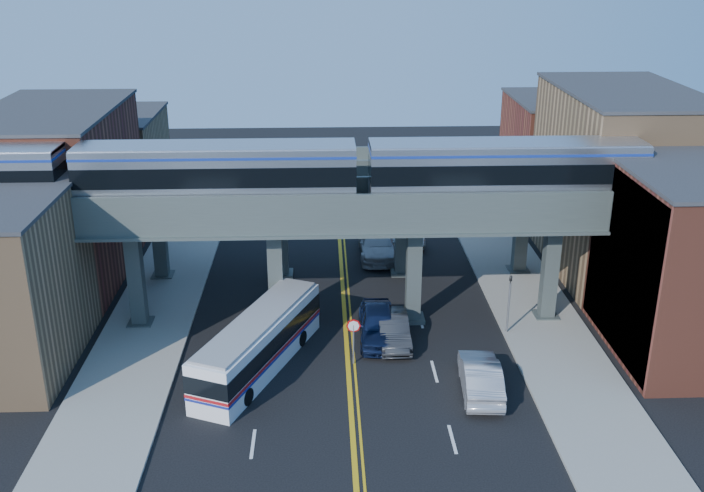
{
  "coord_description": "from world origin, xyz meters",
  "views": [
    {
      "loc": [
        -1.21,
        -33.63,
        21.03
      ],
      "look_at": [
        0.35,
        6.37,
        5.42
      ],
      "focal_mm": 40.0,
      "sensor_mm": 36.0,
      "label": 1
    }
  ],
  "objects_px": {
    "stop_sign": "(354,334)",
    "car_lane_b": "(393,330)",
    "car_lane_c": "(404,234)",
    "car_lane_d": "(377,244)",
    "transit_bus": "(259,344)",
    "car_parked_curb": "(481,376)",
    "car_lane_a": "(378,324)",
    "traffic_signal": "(509,298)",
    "transit_train": "(217,172)"
  },
  "relations": [
    {
      "from": "stop_sign",
      "to": "car_lane_c",
      "type": "height_order",
      "value": "stop_sign"
    },
    {
      "from": "transit_train",
      "to": "car_lane_b",
      "type": "xyz_separation_m",
      "value": [
        9.58,
        -2.69,
        -8.47
      ]
    },
    {
      "from": "transit_train",
      "to": "car_parked_curb",
      "type": "xyz_separation_m",
      "value": [
        13.47,
        -8.03,
        -8.39
      ]
    },
    {
      "from": "stop_sign",
      "to": "car_parked_curb",
      "type": "relative_size",
      "value": 0.5
    },
    {
      "from": "car_lane_a",
      "to": "car_lane_b",
      "type": "xyz_separation_m",
      "value": [
        0.81,
        -0.42,
        -0.14
      ]
    },
    {
      "from": "traffic_signal",
      "to": "car_lane_d",
      "type": "distance_m",
      "value": 14.07
    },
    {
      "from": "transit_train",
      "to": "car_lane_b",
      "type": "height_order",
      "value": "transit_train"
    },
    {
      "from": "transit_train",
      "to": "traffic_signal",
      "type": "relative_size",
      "value": 11.46
    },
    {
      "from": "stop_sign",
      "to": "car_lane_d",
      "type": "relative_size",
      "value": 0.43
    },
    {
      "from": "car_lane_c",
      "to": "car_lane_d",
      "type": "height_order",
      "value": "car_lane_d"
    },
    {
      "from": "transit_train",
      "to": "car_lane_b",
      "type": "bearing_deg",
      "value": -15.69
    },
    {
      "from": "car_lane_a",
      "to": "car_lane_c",
      "type": "bearing_deg",
      "value": 79.79
    },
    {
      "from": "transit_bus",
      "to": "car_parked_curb",
      "type": "xyz_separation_m",
      "value": [
        11.18,
        -2.82,
        -0.55
      ]
    },
    {
      "from": "transit_train",
      "to": "car_lane_a",
      "type": "height_order",
      "value": "transit_train"
    },
    {
      "from": "car_lane_a",
      "to": "car_parked_curb",
      "type": "relative_size",
      "value": 1.03
    },
    {
      "from": "car_parked_curb",
      "to": "traffic_signal",
      "type": "bearing_deg",
      "value": -109.79
    },
    {
      "from": "stop_sign",
      "to": "car_lane_c",
      "type": "bearing_deg",
      "value": 75.9
    },
    {
      "from": "traffic_signal",
      "to": "car_lane_d",
      "type": "relative_size",
      "value": 0.66
    },
    {
      "from": "car_lane_a",
      "to": "car_parked_curb",
      "type": "distance_m",
      "value": 7.43
    },
    {
      "from": "stop_sign",
      "to": "car_lane_b",
      "type": "bearing_deg",
      "value": 44.95
    },
    {
      "from": "traffic_signal",
      "to": "car_lane_b",
      "type": "xyz_separation_m",
      "value": [
        -6.59,
        -0.69,
        -1.51
      ]
    },
    {
      "from": "transit_bus",
      "to": "car_lane_a",
      "type": "xyz_separation_m",
      "value": [
        6.48,
        2.94,
        -0.49
      ]
    },
    {
      "from": "transit_bus",
      "to": "car_lane_c",
      "type": "height_order",
      "value": "transit_bus"
    },
    {
      "from": "car_lane_c",
      "to": "car_parked_curb",
      "type": "xyz_separation_m",
      "value": [
        1.74,
        -20.78,
        0.14
      ]
    },
    {
      "from": "car_lane_b",
      "to": "car_lane_c",
      "type": "height_order",
      "value": "car_lane_b"
    },
    {
      "from": "stop_sign",
      "to": "car_parked_curb",
      "type": "bearing_deg",
      "value": -26.06
    },
    {
      "from": "traffic_signal",
      "to": "car_lane_a",
      "type": "relative_size",
      "value": 0.76
    },
    {
      "from": "car_lane_a",
      "to": "car_parked_curb",
      "type": "height_order",
      "value": "car_lane_a"
    },
    {
      "from": "transit_bus",
      "to": "traffic_signal",
      "type": "bearing_deg",
      "value": -53.97
    },
    {
      "from": "transit_bus",
      "to": "car_lane_c",
      "type": "relative_size",
      "value": 2.06
    },
    {
      "from": "car_lane_d",
      "to": "stop_sign",
      "type": "bearing_deg",
      "value": -98.9
    },
    {
      "from": "car_lane_c",
      "to": "car_lane_d",
      "type": "bearing_deg",
      "value": -138.71
    },
    {
      "from": "car_lane_d",
      "to": "car_parked_curb",
      "type": "xyz_separation_m",
      "value": [
        3.91,
        -18.38,
        -0.03
      ]
    },
    {
      "from": "car_lane_d",
      "to": "car_lane_a",
      "type": "bearing_deg",
      "value": -94.0
    },
    {
      "from": "transit_bus",
      "to": "car_lane_c",
      "type": "bearing_deg",
      "value": -4.72
    },
    {
      "from": "transit_train",
      "to": "car_lane_a",
      "type": "relative_size",
      "value": 8.67
    },
    {
      "from": "traffic_signal",
      "to": "car_lane_c",
      "type": "height_order",
      "value": "traffic_signal"
    },
    {
      "from": "car_lane_a",
      "to": "car_parked_curb",
      "type": "xyz_separation_m",
      "value": [
        4.7,
        -5.76,
        -0.06
      ]
    },
    {
      "from": "stop_sign",
      "to": "car_lane_a",
      "type": "bearing_deg",
      "value": 61.17
    },
    {
      "from": "car_lane_a",
      "to": "car_lane_d",
      "type": "bearing_deg",
      "value": 87.33
    },
    {
      "from": "transit_train",
      "to": "car_lane_d",
      "type": "relative_size",
      "value": 7.61
    },
    {
      "from": "stop_sign",
      "to": "car_lane_a",
      "type": "relative_size",
      "value": 0.49
    },
    {
      "from": "car_lane_b",
      "to": "car_lane_d",
      "type": "bearing_deg",
      "value": 89.0
    },
    {
      "from": "transit_train",
      "to": "car_lane_c",
      "type": "xyz_separation_m",
      "value": [
        11.73,
        12.75,
        -8.53
      ]
    },
    {
      "from": "car_parked_curb",
      "to": "stop_sign",
      "type": "bearing_deg",
      "value": -21.75
    },
    {
      "from": "car_lane_d",
      "to": "car_parked_curb",
      "type": "relative_size",
      "value": 1.18
    },
    {
      "from": "car_lane_a",
      "to": "car_lane_d",
      "type": "distance_m",
      "value": 12.65
    },
    {
      "from": "stop_sign",
      "to": "transit_bus",
      "type": "relative_size",
      "value": 0.24
    },
    {
      "from": "traffic_signal",
      "to": "car_lane_d",
      "type": "bearing_deg",
      "value": 118.16
    },
    {
      "from": "car_lane_c",
      "to": "car_lane_d",
      "type": "relative_size",
      "value": 0.85
    }
  ]
}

